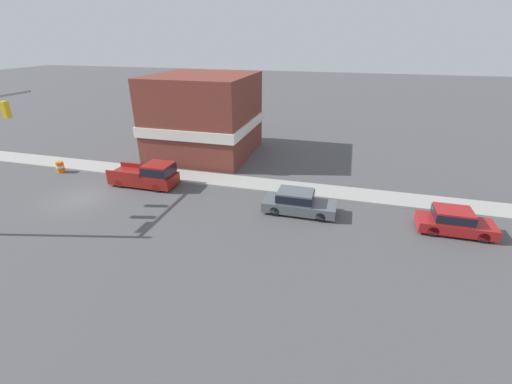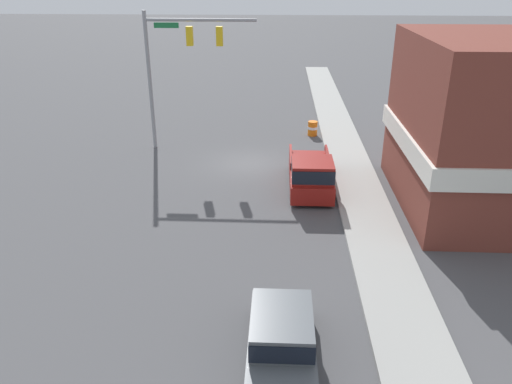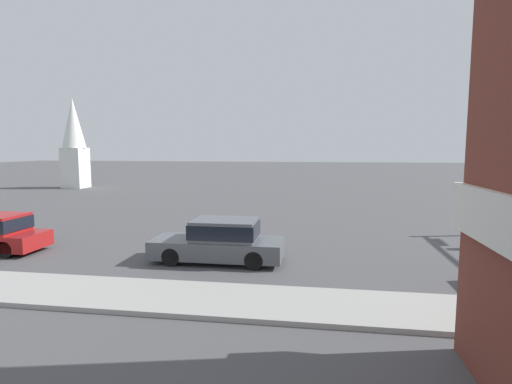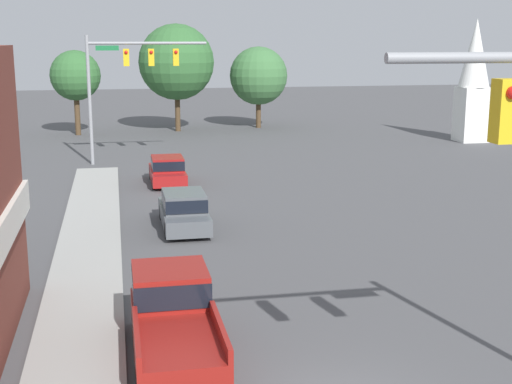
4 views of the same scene
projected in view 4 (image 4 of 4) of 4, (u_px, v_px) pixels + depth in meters
far_signal_assembly at (128, 69)px, 44.07m from camera, size 7.42×0.49×7.98m
car_lead at (184, 209)px, 29.64m from camera, size 1.83×4.81×1.59m
car_second_ahead at (167, 170)px, 38.70m from camera, size 1.81×4.30×1.52m
pickup_truck_parked at (173, 317)px, 17.90m from camera, size 2.03×5.26×1.93m
church_steeple at (474, 78)px, 53.89m from camera, size 2.35×2.35×9.22m
backdrop_tree_left_far at (75, 76)px, 57.41m from camera, size 4.04×4.04×6.86m
backdrop_tree_left_mid at (176, 62)px, 59.64m from camera, size 6.33×6.33×8.99m
backdrop_tree_center at (258, 76)px, 62.27m from camera, size 5.06×5.06×7.08m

